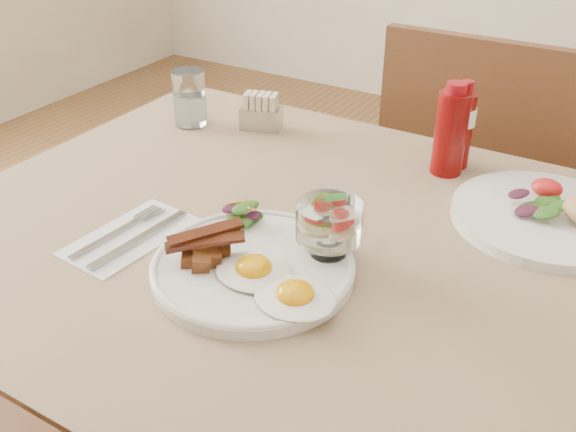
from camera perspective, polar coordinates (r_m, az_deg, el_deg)
name	(u,v)px	position (r m, az deg, el deg)	size (l,w,h in m)	color
table	(359,302)	(0.98, 6.36, -7.65)	(1.33, 0.88, 0.75)	brown
chair_far	(476,197)	(1.59, 16.38, 1.62)	(0.42, 0.42, 0.93)	brown
main_plate	(253,268)	(0.88, -3.13, -4.61)	(0.28, 0.28, 0.02)	white
fried_eggs	(274,282)	(0.83, -1.26, -5.91)	(0.21, 0.15, 0.03)	white
bacon_potato_pile	(206,248)	(0.87, -7.32, -2.82)	(0.10, 0.10, 0.04)	brown
side_salad	(243,214)	(0.96, -4.01, 0.18)	(0.07, 0.06, 0.03)	#1D4F15
fruit_cup	(329,222)	(0.87, 3.68, -0.52)	(0.09, 0.09, 0.09)	white
second_plate	(561,216)	(1.06, 23.08, 0.02)	(0.31, 0.28, 0.07)	white
ketchup_bottle	(451,132)	(1.15, 14.26, 7.27)	(0.06, 0.06, 0.16)	#600505
hot_sauce_bottle	(461,126)	(1.17, 15.15, 7.71)	(0.06, 0.06, 0.16)	#600505
sugar_caddy	(261,114)	(1.31, -2.40, 9.09)	(0.09, 0.07, 0.07)	#A9A9AD
water_glass	(190,101)	(1.34, -8.71, 10.06)	(0.07, 0.07, 0.11)	white
napkin_cutlery	(130,236)	(0.99, -13.86, -1.75)	(0.12, 0.21, 0.01)	white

